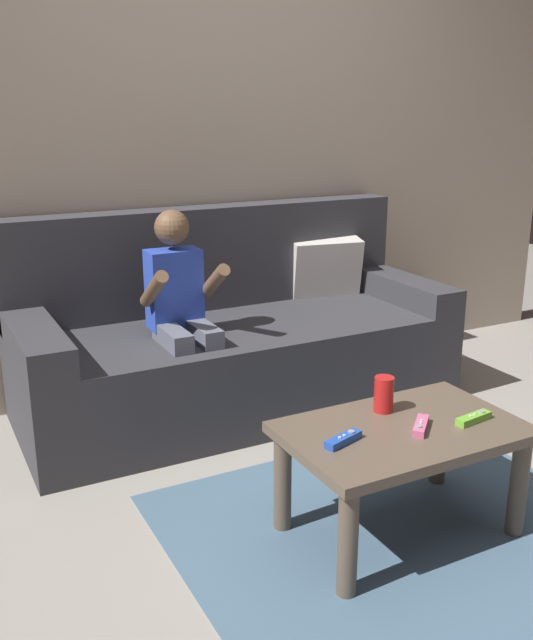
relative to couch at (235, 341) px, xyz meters
name	(u,v)px	position (x,y,z in m)	size (l,w,h in m)	color
ground_plane	(420,536)	(0.07, -1.30, -0.31)	(8.82, 8.82, 0.00)	#9E998E
wall_back	(211,132)	(0.07, 0.38, 0.94)	(4.41, 0.05, 2.50)	#B2A38E
couch	(235,341)	(0.00, 0.00, 0.00)	(1.99, 0.80, 0.91)	#38383D
person_seated_on_couch	(182,310)	(-0.33, -0.19, 0.24)	(0.32, 0.39, 0.96)	slate
coffee_table	(402,446)	(0.02, -1.24, 0.00)	(0.77, 0.49, 0.38)	brown
area_rug	(397,529)	(0.02, -1.24, -0.30)	(1.47, 1.24, 0.01)	slate
game_remote_lime_near_edge	(474,418)	(0.25, -1.31, 0.09)	(0.14, 0.06, 0.03)	#72C638
game_remote_pink_center	(421,426)	(0.05, -1.28, 0.09)	(0.13, 0.12, 0.03)	pink
game_remote_blue_far_corner	(343,439)	(-0.22, -1.25, 0.09)	(0.14, 0.08, 0.03)	blue
soda_can	(384,394)	(0.03, -1.11, 0.14)	(0.07, 0.07, 0.12)	red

